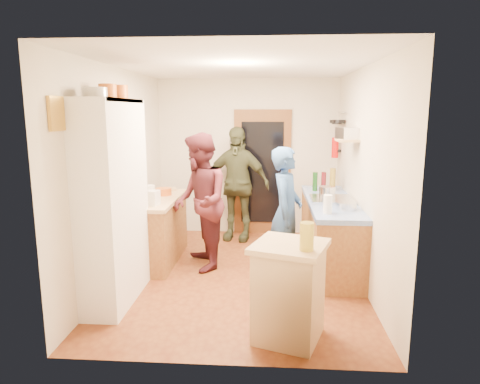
# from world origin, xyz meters

# --- Properties ---
(floor) EXTENTS (3.00, 4.00, 0.02)m
(floor) POSITION_xyz_m (0.00, 0.00, -0.01)
(floor) COLOR brown
(floor) RESTS_ON ground
(ceiling) EXTENTS (3.00, 4.00, 0.02)m
(ceiling) POSITION_xyz_m (0.00, 0.00, 2.61)
(ceiling) COLOR silver
(ceiling) RESTS_ON ground
(wall_back) EXTENTS (3.00, 0.02, 2.60)m
(wall_back) POSITION_xyz_m (0.00, 2.01, 1.30)
(wall_back) COLOR beige
(wall_back) RESTS_ON ground
(wall_front) EXTENTS (3.00, 0.02, 2.60)m
(wall_front) POSITION_xyz_m (0.00, -2.01, 1.30)
(wall_front) COLOR beige
(wall_front) RESTS_ON ground
(wall_left) EXTENTS (0.02, 4.00, 2.60)m
(wall_left) POSITION_xyz_m (-1.51, 0.00, 1.30)
(wall_left) COLOR beige
(wall_left) RESTS_ON ground
(wall_right) EXTENTS (0.02, 4.00, 2.60)m
(wall_right) POSITION_xyz_m (1.51, 0.00, 1.30)
(wall_right) COLOR beige
(wall_right) RESTS_ON ground
(door_frame) EXTENTS (0.95, 0.06, 2.10)m
(door_frame) POSITION_xyz_m (0.25, 1.97, 1.05)
(door_frame) COLOR brown
(door_frame) RESTS_ON ground
(door_glass) EXTENTS (0.70, 0.02, 1.70)m
(door_glass) POSITION_xyz_m (0.25, 1.94, 1.05)
(door_glass) COLOR black
(door_glass) RESTS_ON door_frame
(hutch_body) EXTENTS (0.40, 1.20, 2.20)m
(hutch_body) POSITION_xyz_m (-1.30, -0.80, 1.10)
(hutch_body) COLOR white
(hutch_body) RESTS_ON ground
(hutch_top_shelf) EXTENTS (0.40, 1.14, 0.04)m
(hutch_top_shelf) POSITION_xyz_m (-1.30, -0.80, 2.18)
(hutch_top_shelf) COLOR white
(hutch_top_shelf) RESTS_ON hutch_body
(plate_stack) EXTENTS (0.23, 0.23, 0.09)m
(plate_stack) POSITION_xyz_m (-1.30, -1.12, 2.25)
(plate_stack) COLOR white
(plate_stack) RESTS_ON hutch_top_shelf
(orange_pot_a) EXTENTS (0.18, 0.18, 0.15)m
(orange_pot_a) POSITION_xyz_m (-1.30, -0.79, 2.27)
(orange_pot_a) COLOR orange
(orange_pot_a) RESTS_ON hutch_top_shelf
(orange_pot_b) EXTENTS (0.17, 0.17, 0.16)m
(orange_pot_b) POSITION_xyz_m (-1.30, -0.43, 2.28)
(orange_pot_b) COLOR orange
(orange_pot_b) RESTS_ON hutch_top_shelf
(left_counter_base) EXTENTS (0.60, 1.40, 0.85)m
(left_counter_base) POSITION_xyz_m (-1.20, 0.45, 0.42)
(left_counter_base) COLOR olive
(left_counter_base) RESTS_ON ground
(left_counter_top) EXTENTS (0.64, 1.44, 0.05)m
(left_counter_top) POSITION_xyz_m (-1.20, 0.45, 0.88)
(left_counter_top) COLOR tan
(left_counter_top) RESTS_ON left_counter_base
(toaster) EXTENTS (0.28, 0.21, 0.19)m
(toaster) POSITION_xyz_m (-1.15, 0.01, 0.99)
(toaster) COLOR white
(toaster) RESTS_ON left_counter_top
(kettle) EXTENTS (0.18, 0.18, 0.19)m
(kettle) POSITION_xyz_m (-1.25, 0.35, 1.00)
(kettle) COLOR white
(kettle) RESTS_ON left_counter_top
(orange_bowl) EXTENTS (0.26, 0.26, 0.10)m
(orange_bowl) POSITION_xyz_m (-1.12, 0.67, 0.95)
(orange_bowl) COLOR orange
(orange_bowl) RESTS_ON left_counter_top
(chopping_board) EXTENTS (0.35, 0.29, 0.02)m
(chopping_board) POSITION_xyz_m (-1.18, 1.05, 0.91)
(chopping_board) COLOR tan
(chopping_board) RESTS_ON left_counter_top
(right_counter_base) EXTENTS (0.60, 2.20, 0.84)m
(right_counter_base) POSITION_xyz_m (1.20, 0.50, 0.42)
(right_counter_base) COLOR olive
(right_counter_base) RESTS_ON ground
(right_counter_top) EXTENTS (0.62, 2.22, 0.06)m
(right_counter_top) POSITION_xyz_m (1.20, 0.50, 0.87)
(right_counter_top) COLOR #0A41BA
(right_counter_top) RESTS_ON right_counter_base
(hob) EXTENTS (0.55, 0.58, 0.04)m
(hob) POSITION_xyz_m (1.20, 0.42, 0.92)
(hob) COLOR silver
(hob) RESTS_ON right_counter_top
(pot_on_hob) EXTENTS (0.21, 0.21, 0.14)m
(pot_on_hob) POSITION_xyz_m (1.15, 0.52, 1.01)
(pot_on_hob) COLOR silver
(pot_on_hob) RESTS_ON hob
(bottle_a) EXTENTS (0.09, 0.09, 0.28)m
(bottle_a) POSITION_xyz_m (1.05, 1.14, 1.04)
(bottle_a) COLOR #143F14
(bottle_a) RESTS_ON right_counter_top
(bottle_b) EXTENTS (0.08, 0.08, 0.28)m
(bottle_b) POSITION_xyz_m (1.18, 1.17, 1.04)
(bottle_b) COLOR #591419
(bottle_b) RESTS_ON right_counter_top
(bottle_c) EXTENTS (0.09, 0.09, 0.34)m
(bottle_c) POSITION_xyz_m (1.31, 1.16, 1.07)
(bottle_c) COLOR olive
(bottle_c) RESTS_ON right_counter_top
(paper_towel) EXTENTS (0.12, 0.12, 0.22)m
(paper_towel) POSITION_xyz_m (1.05, -0.30, 1.01)
(paper_towel) COLOR white
(paper_towel) RESTS_ON right_counter_top
(mixing_bowl) EXTENTS (0.27, 0.27, 0.10)m
(mixing_bowl) POSITION_xyz_m (1.30, -0.08, 0.95)
(mixing_bowl) COLOR silver
(mixing_bowl) RESTS_ON right_counter_top
(island_base) EXTENTS (0.70, 0.70, 0.86)m
(island_base) POSITION_xyz_m (0.56, -1.52, 0.43)
(island_base) COLOR tan
(island_base) RESTS_ON ground
(island_top) EXTENTS (0.79, 0.79, 0.05)m
(island_top) POSITION_xyz_m (0.56, -1.52, 0.89)
(island_top) COLOR tan
(island_top) RESTS_ON island_base
(cutting_board) EXTENTS (0.42, 0.38, 0.02)m
(cutting_board) POSITION_xyz_m (0.53, -1.46, 0.90)
(cutting_board) COLOR white
(cutting_board) RESTS_ON island_top
(oil_jar) EXTENTS (0.15, 0.15, 0.24)m
(oil_jar) POSITION_xyz_m (0.69, -1.69, 1.03)
(oil_jar) COLOR #AD9E2D
(oil_jar) RESTS_ON island_top
(pan_rail) EXTENTS (0.02, 0.65, 0.02)m
(pan_rail) POSITION_xyz_m (1.46, 1.52, 2.05)
(pan_rail) COLOR silver
(pan_rail) RESTS_ON wall_right
(pan_hang_a) EXTENTS (0.18, 0.18, 0.05)m
(pan_hang_a) POSITION_xyz_m (1.40, 1.35, 1.92)
(pan_hang_a) COLOR black
(pan_hang_a) RESTS_ON pan_rail
(pan_hang_b) EXTENTS (0.16, 0.16, 0.05)m
(pan_hang_b) POSITION_xyz_m (1.40, 1.55, 1.90)
(pan_hang_b) COLOR black
(pan_hang_b) RESTS_ON pan_rail
(pan_hang_c) EXTENTS (0.17, 0.17, 0.05)m
(pan_hang_c) POSITION_xyz_m (1.40, 1.75, 1.91)
(pan_hang_c) COLOR black
(pan_hang_c) RESTS_ON pan_rail
(wall_shelf) EXTENTS (0.26, 0.42, 0.03)m
(wall_shelf) POSITION_xyz_m (1.37, 0.45, 1.70)
(wall_shelf) COLOR tan
(wall_shelf) RESTS_ON wall_right
(radio) EXTENTS (0.28, 0.34, 0.15)m
(radio) POSITION_xyz_m (1.37, 0.45, 1.79)
(radio) COLOR silver
(radio) RESTS_ON wall_shelf
(ext_bracket) EXTENTS (0.06, 0.10, 0.04)m
(ext_bracket) POSITION_xyz_m (1.47, 1.70, 1.45)
(ext_bracket) COLOR black
(ext_bracket) RESTS_ON wall_right
(fire_extinguisher) EXTENTS (0.11, 0.11, 0.32)m
(fire_extinguisher) POSITION_xyz_m (1.41, 1.70, 1.50)
(fire_extinguisher) COLOR red
(fire_extinguisher) RESTS_ON wall_right
(picture_frame) EXTENTS (0.03, 0.25, 0.30)m
(picture_frame) POSITION_xyz_m (-1.48, -1.55, 2.05)
(picture_frame) COLOR gold
(picture_frame) RESTS_ON wall_left
(person_hob) EXTENTS (0.51, 0.67, 1.64)m
(person_hob) POSITION_xyz_m (0.61, 0.04, 0.82)
(person_hob) COLOR #2C4F8A
(person_hob) RESTS_ON ground
(person_left) EXTENTS (0.91, 1.04, 1.80)m
(person_left) POSITION_xyz_m (-0.52, 0.28, 0.90)
(person_left) COLOR #471A20
(person_left) RESTS_ON ground
(person_back) EXTENTS (1.15, 0.67, 1.84)m
(person_back) POSITION_xyz_m (-0.15, 1.57, 0.92)
(person_back) COLOR #383D25
(person_back) RESTS_ON ground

